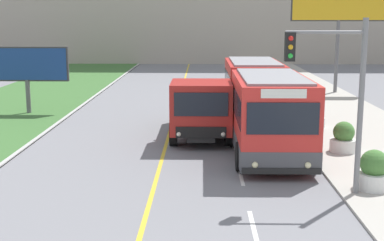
% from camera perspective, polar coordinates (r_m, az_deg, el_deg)
% --- Properties ---
extents(city_bus, '(2.69, 12.63, 3.09)m').
position_cam_1_polar(city_bus, '(22.87, 7.34, 1.92)').
color(city_bus, red).
rests_on(city_bus, ground_plane).
extents(dump_truck, '(2.54, 6.42, 2.57)m').
position_cam_1_polar(dump_truck, '(22.48, 0.98, 1.21)').
color(dump_truck, black).
rests_on(dump_truck, ground_plane).
extents(traffic_light_mast, '(2.28, 0.32, 5.11)m').
position_cam_1_polar(traffic_light_mast, '(15.58, 15.20, 3.81)').
color(traffic_light_mast, slate).
rests_on(traffic_light_mast, ground_plane).
extents(billboard_large, '(6.40, 0.24, 7.62)m').
position_cam_1_polar(billboard_large, '(37.70, 15.45, 11.86)').
color(billboard_large, '#59595B').
rests_on(billboard_large, ground_plane).
extents(billboard_small, '(4.52, 0.24, 3.59)m').
position_cam_1_polar(billboard_small, '(30.06, -17.25, 5.59)').
color(billboard_small, '#59595B').
rests_on(billboard_small, ground_plane).
extents(planter_round_near, '(1.05, 1.05, 1.19)m').
position_cam_1_polar(planter_round_near, '(16.86, 18.81, -5.19)').
color(planter_round_near, silver).
rests_on(planter_round_near, sidewalk_right).
extents(planter_round_second, '(1.01, 1.01, 1.17)m').
position_cam_1_polar(planter_round_second, '(21.12, 15.86, -1.86)').
color(planter_round_second, silver).
rests_on(planter_round_second, sidewalk_right).
extents(planter_round_third, '(0.99, 0.99, 1.14)m').
position_cam_1_polar(planter_round_third, '(25.37, 12.90, 0.35)').
color(planter_round_third, silver).
rests_on(planter_round_third, sidewalk_right).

